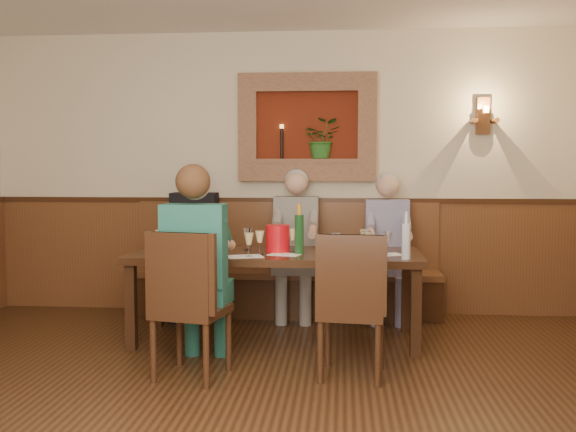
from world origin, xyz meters
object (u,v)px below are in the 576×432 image
person_bench_right (387,259)px  bench (286,282)px  person_bench_mid (296,257)px  wine_bottle_green_a (299,233)px  dining_table (276,261)px  spittoon_bucket (278,238)px  water_bottle (406,240)px  person_bench_left (193,253)px  wine_bottle_green_b (203,231)px  person_chair_front (197,284)px  chair_near_right (351,335)px  chair_near_left (190,335)px

person_bench_right → bench: bearing=173.9°
person_bench_mid → wine_bottle_green_a: 0.99m
dining_table → spittoon_bucket: (0.02, 0.02, 0.19)m
bench → water_bottle: (1.04, -1.26, 0.57)m
person_bench_left → person_bench_mid: 1.01m
wine_bottle_green_b → person_bench_right: bearing=24.1°
person_chair_front → water_bottle: (1.53, 0.46, 0.28)m
chair_near_right → water_bottle: 0.93m
dining_table → person_bench_mid: person_bench_mid is taller
person_chair_front → wine_bottle_green_a: person_chair_front is taller
person_chair_front → dining_table: bearing=57.9°
chair_near_left → water_bottle: bearing=35.6°
chair_near_left → person_bench_right: 2.36m
chair_near_right → wine_bottle_green_a: 1.10m
person_bench_left → wine_bottle_green_a: 1.47m
dining_table → water_bottle: size_ratio=6.56×
dining_table → wine_bottle_green_a: bearing=-23.6°
wine_bottle_green_a → water_bottle: bearing=-15.2°
chair_near_left → person_bench_mid: person_bench_mid is taller
person_bench_right → person_chair_front: person_chair_front is taller
person_bench_right → wine_bottle_green_a: 1.26m
water_bottle → wine_bottle_green_b: bearing=165.7°
bench → water_bottle: size_ratio=8.20×
chair_near_left → person_chair_front: (0.00, 0.21, 0.32)m
spittoon_bucket → wine_bottle_green_b: wine_bottle_green_b is taller
person_bench_right → spittoon_bucket: bearing=-139.7°
chair_near_left → chair_near_right: bearing=16.9°
person_bench_right → person_bench_left: bearing=-179.9°
person_bench_left → person_bench_right: bearing=0.1°
person_chair_front → chair_near_left: bearing=-91.2°
person_bench_right → wine_bottle_green_a: bearing=-130.1°
bench → wine_bottle_green_a: wine_bottle_green_a is taller
person_bench_right → spittoon_bucket: (-0.97, -0.82, 0.28)m
bench → person_bench_left: 0.95m
dining_table → wine_bottle_green_a: size_ratio=5.83×
person_bench_left → chair_near_right: bearing=-48.6°
dining_table → chair_near_left: chair_near_left is taller
chair_near_left → water_bottle: water_bottle is taller
person_chair_front → water_bottle: size_ratio=4.05×
chair_near_right → person_bench_left: person_bench_left is taller
dining_table → person_bench_mid: bearing=82.7°
person_bench_mid → person_chair_front: size_ratio=0.97×
chair_near_right → spittoon_bucket: 1.23m
chair_near_left → person_bench_left: bearing=114.7°
chair_near_left → person_bench_left: (-0.41, 1.82, 0.32)m
wine_bottle_green_b → water_bottle: size_ratio=1.05×
dining_table → person_bench_left: person_bench_left is taller
bench → person_bench_left: bearing=-173.2°
person_bench_mid → water_bottle: person_bench_mid is taller
person_chair_front → water_bottle: bearing=16.7°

